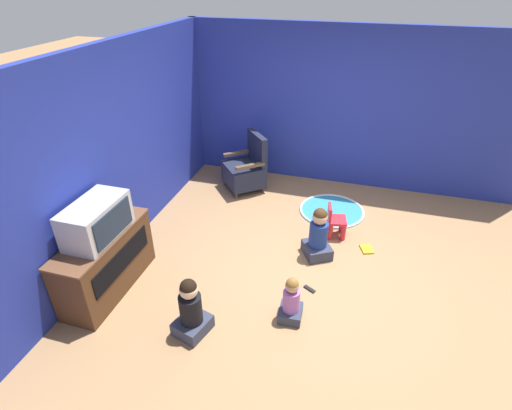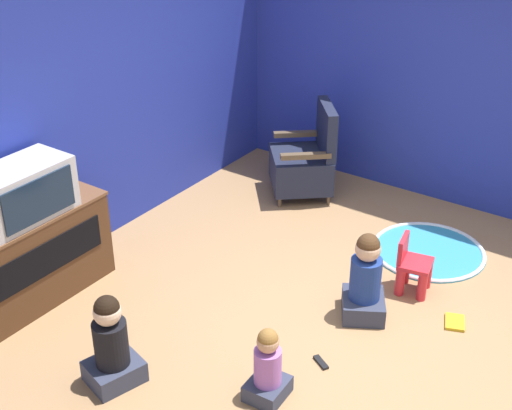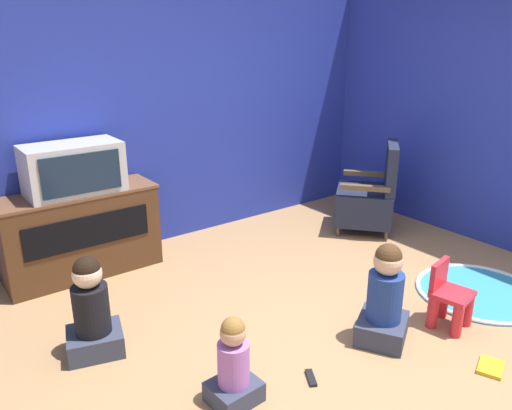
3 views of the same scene
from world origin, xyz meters
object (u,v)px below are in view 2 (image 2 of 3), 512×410
black_armchair (305,161)px  remote_control (321,362)px  tv_cabinet (31,257)px  child_watching_left (365,281)px  child_watching_center (111,346)px  child_watching_right (268,368)px  yellow_kid_chair (412,268)px  television (20,192)px  book (455,322)px

black_armchair → remote_control: black_armchair is taller
tv_cabinet → child_watching_left: (1.29, -2.24, -0.08)m
child_watching_center → remote_control: (0.95, -1.06, -0.29)m
child_watching_center → child_watching_right: (0.47, -0.94, -0.06)m
black_armchair → yellow_kid_chair: (-0.98, -1.60, -0.15)m
television → remote_control: bearing=-74.8°
child_watching_left → remote_control: child_watching_left is taller
child_watching_left → television: bearing=90.1°
yellow_kid_chair → remote_control: yellow_kid_chair is taller
child_watching_center → book: size_ratio=2.92×
tv_cabinet → yellow_kid_chair: size_ratio=2.74×
tv_cabinet → television: (0.00, -0.01, 0.57)m
tv_cabinet → child_watching_left: 2.59m
child_watching_left → yellow_kid_chair: bearing=-48.1°
television → remote_control: (0.61, -2.25, -0.94)m
child_watching_right → child_watching_center: bearing=113.0°
remote_control → child_watching_right: bearing=104.5°
child_watching_right → book: (1.45, -0.73, -0.22)m
child_watching_center → book: child_watching_center is taller
tv_cabinet → child_watching_right: (0.13, -2.14, -0.15)m
television → book: size_ratio=3.24×
black_armchair → yellow_kid_chair: bearing=18.3°
child_watching_center → book: 2.56m
tv_cabinet → television: bearing=-90.0°
child_watching_right → book: bearing=-30.2°
black_armchair → child_watching_left: black_armchair is taller
yellow_kid_chair → book: 0.55m
black_armchair → book: size_ratio=4.00×
black_armchair → tv_cabinet: bearing=-56.5°
child_watching_left → book: 0.76m
child_watching_center → book: (1.92, -1.67, -0.29)m
television → child_watching_left: size_ratio=1.08×
child_watching_center → child_watching_left: bearing=-16.7°
yellow_kid_chair → black_armchair: bearing=47.4°
television → child_watching_left: (1.29, -2.22, -0.64)m
black_armchair → child_watching_center: (-3.12, -0.40, -0.06)m
yellow_kid_chair → child_watching_right: 1.70m
tv_cabinet → book: bearing=-61.1°
tv_cabinet → yellow_kid_chair: tv_cabinet is taller
child_watching_right → book: 1.64m
book → black_armchair: bearing=38.6°
remote_control → yellow_kid_chair: bearing=-67.1°
television → yellow_kid_chair: (1.80, -2.39, -0.74)m
yellow_kid_chair → child_watching_left: size_ratio=0.67×
yellow_kid_chair → child_watching_center: 2.46m
child_watching_center → remote_control: size_ratio=4.53×
television → remote_control: 2.51m
child_watching_right → remote_control: bearing=-18.5°
child_watching_center → television: bearing=89.9°
yellow_kid_chair → child_watching_left: child_watching_left is taller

